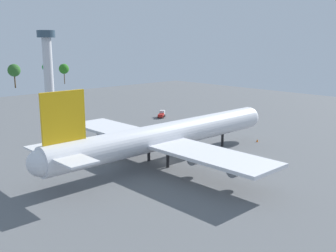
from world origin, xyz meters
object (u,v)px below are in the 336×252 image
fuel_truck (162,114)px  control_tower (47,55)px  safety_cone_nose (257,140)px  catering_truck (84,149)px  cargo_airplane (167,136)px

fuel_truck → control_tower: bearing=87.0°
safety_cone_nose → control_tower: control_tower is taller
fuel_truck → safety_cone_nose: (-5.07, -44.95, -0.73)m
catering_truck → safety_cone_nose: catering_truck is taller
fuel_truck → safety_cone_nose: bearing=-96.4°
safety_cone_nose → control_tower: size_ratio=0.02×
catering_truck → control_tower: bearing=66.6°
catering_truck → fuel_truck: catering_truck is taller
safety_cone_nose → control_tower: bearing=85.9°
cargo_airplane → fuel_truck: 54.83m
fuel_truck → control_tower: 98.79m
catering_truck → safety_cone_nose: size_ratio=4.90×
fuel_truck → safety_cone_nose: 45.25m
catering_truck → fuel_truck: bearing=25.4°
cargo_airplane → safety_cone_nose: cargo_airplane is taller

